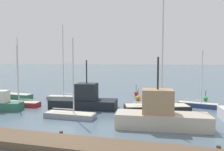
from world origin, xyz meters
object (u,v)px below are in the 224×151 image
(sailboat_3, at_px, (157,108))
(sailboat_7, at_px, (67,96))
(sailboat_0, at_px, (22,103))
(sailboat_1, at_px, (198,104))
(fishing_boat_3, at_px, (161,115))
(sailboat_2, at_px, (70,114))
(channel_buoy_1, at_px, (206,99))
(channel_buoy_2, at_px, (136,93))
(sailboat_5, at_px, (16,95))
(channel_buoy_0, at_px, (138,98))
(fishing_boat_1, at_px, (85,100))

(sailboat_3, bearing_deg, sailboat_7, 142.66)
(sailboat_0, xyz_separation_m, sailboat_3, (15.54, 0.66, 0.18))
(sailboat_3, height_order, sailboat_7, sailboat_3)
(sailboat_1, distance_m, fishing_boat_3, 9.59)
(sailboat_2, distance_m, channel_buoy_1, 18.53)
(channel_buoy_1, bearing_deg, channel_buoy_2, 167.29)
(sailboat_2, distance_m, sailboat_3, 8.70)
(fishing_boat_3, distance_m, channel_buoy_2, 15.75)
(sailboat_2, bearing_deg, sailboat_7, 119.04)
(sailboat_3, bearing_deg, sailboat_5, 152.88)
(sailboat_0, relative_size, sailboat_1, 1.24)
(channel_buoy_0, xyz_separation_m, channel_buoy_1, (8.79, 2.19, -0.06))
(fishing_boat_1, xyz_separation_m, channel_buoy_1, (14.15, 8.02, -0.62))
(fishing_boat_3, xyz_separation_m, channel_buoy_2, (-4.02, 15.21, -0.70))
(sailboat_5, relative_size, fishing_boat_3, 0.99)
(sailboat_2, bearing_deg, fishing_boat_3, -5.07)
(sailboat_7, distance_m, fishing_boat_1, 6.20)
(fishing_boat_1, bearing_deg, sailboat_5, 159.53)
(sailboat_2, bearing_deg, sailboat_5, 148.64)
(sailboat_0, xyz_separation_m, sailboat_5, (-4.36, 4.34, 0.03))
(sailboat_7, bearing_deg, channel_buoy_2, -152.00)
(sailboat_7, height_order, fishing_boat_1, sailboat_7)
(sailboat_7, bearing_deg, sailboat_1, 172.39)
(sailboat_1, height_order, fishing_boat_1, sailboat_1)
(sailboat_0, relative_size, sailboat_7, 0.79)
(fishing_boat_3, bearing_deg, fishing_boat_1, -35.64)
(sailboat_3, distance_m, sailboat_5, 20.24)
(sailboat_1, bearing_deg, channel_buoy_0, 174.00)
(sailboat_5, xyz_separation_m, fishing_boat_3, (20.39, -8.32, 0.63))
(sailboat_5, bearing_deg, fishing_boat_1, -10.82)
(sailboat_7, bearing_deg, sailboat_0, 54.75)
(channel_buoy_0, bearing_deg, channel_buoy_1, 13.99)
(sailboat_3, xyz_separation_m, fishing_boat_1, (-8.03, 0.38, 0.36))
(sailboat_5, relative_size, sailboat_7, 0.72)
(sailboat_7, bearing_deg, fishing_boat_1, 130.27)
(sailboat_1, height_order, sailboat_5, sailboat_5)
(sailboat_2, relative_size, sailboat_7, 0.72)
(channel_buoy_1, bearing_deg, sailboat_5, -169.72)
(sailboat_0, bearing_deg, sailboat_3, 178.24)
(sailboat_0, bearing_deg, sailboat_7, -124.11)
(sailboat_1, xyz_separation_m, sailboat_5, (-24.43, -0.35, 0.07))
(channel_buoy_0, xyz_separation_m, channel_buoy_2, (-0.86, 4.37, -0.02))
(sailboat_1, xyz_separation_m, channel_buoy_1, (1.59, 4.37, -0.04))
(sailboat_0, distance_m, sailboat_2, 8.36)
(sailboat_7, bearing_deg, fishing_boat_3, 138.83)
(sailboat_1, relative_size, sailboat_2, 0.88)
(sailboat_2, bearing_deg, sailboat_3, 26.60)
(channel_buoy_1, bearing_deg, fishing_boat_3, -113.37)
(fishing_boat_3, bearing_deg, sailboat_5, -27.35)
(sailboat_1, bearing_deg, channel_buoy_1, 80.80)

